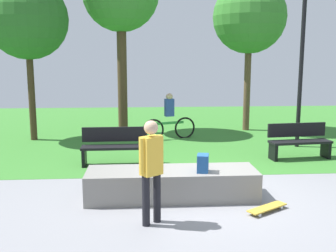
{
  "coord_description": "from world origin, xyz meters",
  "views": [
    {
      "loc": [
        -1.3,
        -7.08,
        2.55
      ],
      "look_at": [
        -0.75,
        0.93,
        1.18
      ],
      "focal_mm": 41.9,
      "sensor_mm": 36.0,
      "label": 1
    }
  ],
  "objects_px": {
    "tree_leaning_ash": "(27,19)",
    "cyclist_on_bicycle": "(169,120)",
    "skater_performing_trick": "(151,165)",
    "lamp_post": "(302,43)",
    "skateboard_by_ledge": "(267,208)",
    "concrete_ledge": "(172,184)",
    "backpack_on_ledge": "(203,163)",
    "tree_young_birch": "(249,17)",
    "park_bench_far_left": "(115,145)",
    "park_bench_far_right": "(299,140)"
  },
  "relations": [
    {
      "from": "tree_leaning_ash",
      "to": "cyclist_on_bicycle",
      "type": "distance_m",
      "value": 5.36
    },
    {
      "from": "skater_performing_trick",
      "to": "tree_leaning_ash",
      "type": "height_order",
      "value": "tree_leaning_ash"
    },
    {
      "from": "skater_performing_trick",
      "to": "lamp_post",
      "type": "bearing_deg",
      "value": 49.64
    },
    {
      "from": "skateboard_by_ledge",
      "to": "cyclist_on_bicycle",
      "type": "distance_m",
      "value": 6.38
    },
    {
      "from": "concrete_ledge",
      "to": "backpack_on_ledge",
      "type": "distance_m",
      "value": 0.72
    },
    {
      "from": "tree_young_birch",
      "to": "cyclist_on_bicycle",
      "type": "relative_size",
      "value": 3.04
    },
    {
      "from": "skateboard_by_ledge",
      "to": "concrete_ledge",
      "type": "bearing_deg",
      "value": 153.45
    },
    {
      "from": "skater_performing_trick",
      "to": "park_bench_far_left",
      "type": "relative_size",
      "value": 1.02
    },
    {
      "from": "skater_performing_trick",
      "to": "lamp_post",
      "type": "height_order",
      "value": "lamp_post"
    },
    {
      "from": "park_bench_far_right",
      "to": "skateboard_by_ledge",
      "type": "bearing_deg",
      "value": -119.2
    },
    {
      "from": "park_bench_far_right",
      "to": "tree_leaning_ash",
      "type": "height_order",
      "value": "tree_leaning_ash"
    },
    {
      "from": "tree_young_birch",
      "to": "lamp_post",
      "type": "height_order",
      "value": "tree_young_birch"
    },
    {
      "from": "skater_performing_trick",
      "to": "tree_young_birch",
      "type": "bearing_deg",
      "value": 65.56
    },
    {
      "from": "skater_performing_trick",
      "to": "tree_leaning_ash",
      "type": "xyz_separation_m",
      "value": [
        -3.6,
        6.79,
        2.81
      ]
    },
    {
      "from": "skater_performing_trick",
      "to": "tree_leaning_ash",
      "type": "distance_m",
      "value": 8.18
    },
    {
      "from": "tree_leaning_ash",
      "to": "cyclist_on_bicycle",
      "type": "xyz_separation_m",
      "value": [
        4.35,
        -0.19,
        -3.13
      ]
    },
    {
      "from": "cyclist_on_bicycle",
      "to": "concrete_ledge",
      "type": "bearing_deg",
      "value": -93.62
    },
    {
      "from": "park_bench_far_left",
      "to": "backpack_on_ledge",
      "type": "bearing_deg",
      "value": -55.96
    },
    {
      "from": "skater_performing_trick",
      "to": "park_bench_far_right",
      "type": "xyz_separation_m",
      "value": [
        3.94,
        3.88,
        -0.47
      ]
    },
    {
      "from": "concrete_ledge",
      "to": "backpack_on_ledge",
      "type": "xyz_separation_m",
      "value": [
        0.55,
        -0.16,
        0.43
      ]
    },
    {
      "from": "skater_performing_trick",
      "to": "lamp_post",
      "type": "xyz_separation_m",
      "value": [
        4.44,
        5.23,
        2.05
      ]
    },
    {
      "from": "tree_young_birch",
      "to": "lamp_post",
      "type": "distance_m",
      "value": 3.11
    },
    {
      "from": "concrete_ledge",
      "to": "tree_leaning_ash",
      "type": "bearing_deg",
      "value": 125.33
    },
    {
      "from": "backpack_on_ledge",
      "to": "lamp_post",
      "type": "relative_size",
      "value": 0.06
    },
    {
      "from": "tree_young_birch",
      "to": "cyclist_on_bicycle",
      "type": "distance_m",
      "value": 4.69
    },
    {
      "from": "skateboard_by_ledge",
      "to": "park_bench_far_right",
      "type": "height_order",
      "value": "park_bench_far_right"
    },
    {
      "from": "tree_young_birch",
      "to": "tree_leaning_ash",
      "type": "height_order",
      "value": "tree_young_birch"
    },
    {
      "from": "tree_young_birch",
      "to": "tree_leaning_ash",
      "type": "xyz_separation_m",
      "value": [
        -7.27,
        -1.28,
        -0.24
      ]
    },
    {
      "from": "cyclist_on_bicycle",
      "to": "skateboard_by_ledge",
      "type": "bearing_deg",
      "value": -78.96
    },
    {
      "from": "park_bench_far_right",
      "to": "lamp_post",
      "type": "bearing_deg",
      "value": 69.38
    },
    {
      "from": "skateboard_by_ledge",
      "to": "cyclist_on_bicycle",
      "type": "bearing_deg",
      "value": 101.04
    },
    {
      "from": "concrete_ledge",
      "to": "park_bench_far_right",
      "type": "relative_size",
      "value": 1.92
    },
    {
      "from": "park_bench_far_right",
      "to": "park_bench_far_left",
      "type": "bearing_deg",
      "value": -176.4
    },
    {
      "from": "backpack_on_ledge",
      "to": "park_bench_far_left",
      "type": "distance_m",
      "value": 3.15
    },
    {
      "from": "backpack_on_ledge",
      "to": "skateboard_by_ledge",
      "type": "relative_size",
      "value": 0.41
    },
    {
      "from": "park_bench_far_left",
      "to": "tree_young_birch",
      "type": "relative_size",
      "value": 0.3
    },
    {
      "from": "cyclist_on_bicycle",
      "to": "backpack_on_ledge",
      "type": "bearing_deg",
      "value": -87.92
    },
    {
      "from": "concrete_ledge",
      "to": "skateboard_by_ledge",
      "type": "xyz_separation_m",
      "value": [
        1.56,
        -0.78,
        -0.2
      ]
    },
    {
      "from": "tree_leaning_ash",
      "to": "lamp_post",
      "type": "relative_size",
      "value": 1.0
    },
    {
      "from": "skater_performing_trick",
      "to": "lamp_post",
      "type": "relative_size",
      "value": 0.33
    },
    {
      "from": "park_bench_far_right",
      "to": "lamp_post",
      "type": "xyz_separation_m",
      "value": [
        0.51,
        1.35,
        2.52
      ]
    },
    {
      "from": "backpack_on_ledge",
      "to": "skateboard_by_ledge",
      "type": "height_order",
      "value": "backpack_on_ledge"
    },
    {
      "from": "skateboard_by_ledge",
      "to": "park_bench_far_right",
      "type": "distance_m",
      "value": 4.05
    },
    {
      "from": "concrete_ledge",
      "to": "tree_young_birch",
      "type": "height_order",
      "value": "tree_young_birch"
    },
    {
      "from": "park_bench_far_left",
      "to": "lamp_post",
      "type": "distance_m",
      "value": 6.05
    },
    {
      "from": "tree_young_birch",
      "to": "lamp_post",
      "type": "xyz_separation_m",
      "value": [
        0.78,
        -2.84,
        -1.0
      ]
    },
    {
      "from": "concrete_ledge",
      "to": "tree_leaning_ash",
      "type": "height_order",
      "value": "tree_leaning_ash"
    },
    {
      "from": "backpack_on_ledge",
      "to": "park_bench_far_left",
      "type": "relative_size",
      "value": 0.2
    },
    {
      "from": "concrete_ledge",
      "to": "tree_young_birch",
      "type": "distance_m",
      "value": 8.52
    },
    {
      "from": "concrete_ledge",
      "to": "park_bench_far_left",
      "type": "relative_size",
      "value": 1.96
    }
  ]
}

